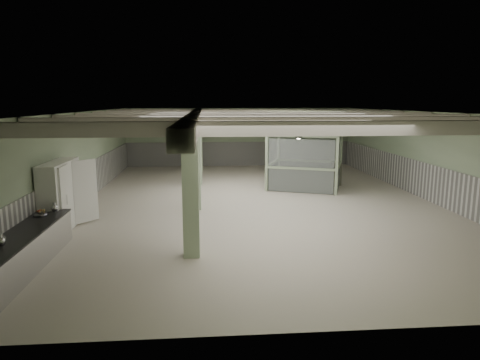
{
  "coord_description": "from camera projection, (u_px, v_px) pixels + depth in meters",
  "views": [
    {
      "loc": [
        -2.1,
        -16.79,
        4.0
      ],
      "look_at": [
        -0.91,
        -2.14,
        1.3
      ],
      "focal_mm": 32.0,
      "sensor_mm": 36.0,
      "label": 1
    }
  ],
  "objects": [
    {
      "name": "wainscot_right",
      "position": [
        425.0,
        181.0,
        17.77
      ],
      "size": [
        0.05,
        19.9,
        1.5
      ],
      "primitive_type": "cube",
      "color": "white",
      "rests_on": "floor"
    },
    {
      "name": "walkin_cooler",
      "position": [
        61.0,
        196.0,
        13.35
      ],
      "size": [
        1.06,
        2.36,
        2.17
      ],
      "color": "white",
      "rests_on": "floor"
    },
    {
      "name": "floor",
      "position": [
        258.0,
        202.0,
        17.35
      ],
      "size": [
        20.0,
        20.0,
        0.0
      ],
      "primitive_type": "plane",
      "color": "beige",
      "rests_on": "ground"
    },
    {
      "name": "pitcher_far",
      "position": [
        1.0,
        240.0,
        9.26
      ],
      "size": [
        0.2,
        0.23,
        0.28
      ],
      "primitive_type": null,
      "rotation": [
        0.0,
        0.0,
        0.05
      ],
      "color": "silver",
      "rests_on": "prep_counter"
    },
    {
      "name": "column_a",
      "position": [
        191.0,
        189.0,
        10.95
      ],
      "size": [
        0.42,
        0.42,
        3.6
      ],
      "primitive_type": "cube",
      "color": "#B2CAA3",
      "rests_on": "floor"
    },
    {
      "name": "beam_c",
      "position": [
        268.0,
        119.0,
        14.28
      ],
      "size": [
        13.9,
        0.35,
        0.32
      ],
      "primitive_type": "cube",
      "color": "beige",
      "rests_on": "ceiling"
    },
    {
      "name": "pitcher_near",
      "position": [
        55.0,
        207.0,
        12.18
      ],
      "size": [
        0.25,
        0.26,
        0.26
      ],
      "primitive_type": null,
      "rotation": [
        0.0,
        0.0,
        -0.4
      ],
      "color": "silver",
      "rests_on": "prep_counter"
    },
    {
      "name": "beam_b",
      "position": [
        281.0,
        123.0,
        11.83
      ],
      "size": [
        13.9,
        0.35,
        0.32
      ],
      "primitive_type": "cube",
      "color": "beige",
      "rests_on": "ceiling"
    },
    {
      "name": "wall_back",
      "position": [
        239.0,
        137.0,
        26.83
      ],
      "size": [
        14.0,
        0.02,
        3.6
      ],
      "primitive_type": "cube",
      "color": "#A5BC96",
      "rests_on": "floor"
    },
    {
      "name": "column_d",
      "position": [
        199.0,
        140.0,
        24.67
      ],
      "size": [
        0.42,
        0.42,
        3.6
      ],
      "primitive_type": "cube",
      "color": "#B2CAA3",
      "rests_on": "floor"
    },
    {
      "name": "beam_a",
      "position": [
        301.0,
        128.0,
        9.38
      ],
      "size": [
        13.9,
        0.35,
        0.32
      ],
      "primitive_type": "cube",
      "color": "beige",
      "rests_on": "ceiling"
    },
    {
      "name": "beam_f",
      "position": [
        247.0,
        113.0,
        21.64
      ],
      "size": [
        13.9,
        0.35,
        0.32
      ],
      "primitive_type": "cube",
      "color": "beige",
      "rests_on": "ceiling"
    },
    {
      "name": "guard_booth",
      "position": [
        305.0,
        149.0,
        19.88
      ],
      "size": [
        4.14,
        3.85,
        2.69
      ],
      "rotation": [
        0.0,
        0.0,
        -0.37
      ],
      "color": "#A4B893",
      "rests_on": "floor"
    },
    {
      "name": "girder",
      "position": [
        195.0,
        118.0,
        16.54
      ],
      "size": [
        0.45,
        19.9,
        0.4
      ],
      "primitive_type": "cube",
      "color": "beige",
      "rests_on": "ceiling"
    },
    {
      "name": "pendant_back",
      "position": [
        255.0,
        120.0,
        22.23
      ],
      "size": [
        0.44,
        0.44,
        0.22
      ],
      "primitive_type": "cone",
      "rotation": [
        3.14,
        0.0,
        0.0
      ],
      "color": "#283629",
      "rests_on": "ceiling"
    },
    {
      "name": "veg_colander",
      "position": [
        40.0,
        213.0,
        11.72
      ],
      "size": [
        0.5,
        0.5,
        0.18
      ],
      "primitive_type": null,
      "rotation": [
        0.0,
        0.0,
        0.31
      ],
      "color": "#3D3D41",
      "rests_on": "prep_counter"
    },
    {
      "name": "wall_right",
      "position": [
        427.0,
        156.0,
        17.58
      ],
      "size": [
        0.02,
        20.0,
        3.6
      ],
      "primitive_type": "cube",
      "color": "#A5BC96",
      "rests_on": "floor"
    },
    {
      "name": "ceiling",
      "position": [
        259.0,
        112.0,
        16.7
      ],
      "size": [
        14.0,
        20.0,
        0.02
      ],
      "primitive_type": "cube",
      "color": "beige",
      "rests_on": "wall_back"
    },
    {
      "name": "column_b",
      "position": [
        195.0,
        162.0,
        15.85
      ],
      "size": [
        0.42,
        0.42,
        3.6
      ],
      "primitive_type": "cube",
      "color": "#B2CAA3",
      "rests_on": "floor"
    },
    {
      "name": "beam_d",
      "position": [
        259.0,
        117.0,
        16.73
      ],
      "size": [
        13.9,
        0.35,
        0.32
      ],
      "primitive_type": "cube",
      "color": "beige",
      "rests_on": "ceiling"
    },
    {
      "name": "column_c",
      "position": [
        197.0,
        148.0,
        20.75
      ],
      "size": [
        0.42,
        0.42,
        3.6
      ],
      "primitive_type": "cube",
      "color": "#B2CAA3",
      "rests_on": "floor"
    },
    {
      "name": "wainscot_left",
      "position": [
        81.0,
        186.0,
        16.66
      ],
      "size": [
        0.05,
        19.9,
        1.5
      ],
      "primitive_type": "cube",
      "color": "white",
      "rests_on": "floor"
    },
    {
      "name": "filing_cabinet",
      "position": [
        336.0,
        174.0,
        20.73
      ],
      "size": [
        0.44,
        0.56,
        1.11
      ],
      "primitive_type": "cube",
      "rotation": [
        0.0,
        0.0,
        0.16
      ],
      "color": "#545546",
      "rests_on": "floor"
    },
    {
      "name": "wainscot_back",
      "position": [
        239.0,
        154.0,
        27.0
      ],
      "size": [
        13.9,
        0.05,
        1.5
      ],
      "primitive_type": "cube",
      "color": "white",
      "rests_on": "floor"
    },
    {
      "name": "wall_front",
      "position": [
        331.0,
        234.0,
        7.22
      ],
      "size": [
        14.0,
        0.02,
        3.6
      ],
      "primitive_type": "cube",
      "color": "#A5BC96",
      "rests_on": "floor"
    },
    {
      "name": "prep_counter",
      "position": [
        15.0,
        257.0,
        9.89
      ],
      "size": [
        0.95,
        5.48,
        0.91
      ],
      "color": "silver",
      "rests_on": "floor"
    },
    {
      "name": "wall_left",
      "position": [
        78.0,
        160.0,
        16.47
      ],
      "size": [
        0.02,
        20.0,
        3.6
      ],
      "primitive_type": "cube",
      "color": "#A5BC96",
      "rests_on": "floor"
    },
    {
      "name": "pendant_mid",
      "position": [
        269.0,
        125.0,
        17.33
      ],
      "size": [
        0.44,
        0.44,
        0.22
      ],
      "primitive_type": "cone",
      "rotation": [
        3.14,
        0.0,
        0.0
      ],
      "color": "#283629",
      "rests_on": "ceiling"
    },
    {
      "name": "pendant_front",
      "position": [
        299.0,
        136.0,
        11.94
      ],
      "size": [
        0.44,
        0.44,
        0.22
      ],
      "primitive_type": "cone",
      "rotation": [
        3.14,
        0.0,
        0.0
      ],
      "color": "#283629",
      "rests_on": "ceiling"
    },
    {
      "name": "beam_e",
      "position": [
        252.0,
        115.0,
        19.19
      ],
      "size": [
        13.9,
        0.35,
        0.32
      ],
      "primitive_type": "cube",
      "color": "beige",
      "rests_on": "ceiling"
    },
    {
      "name": "beam_g",
      "position": [
        242.0,
        112.0,
        24.09
      ],
      "size": [
        13.9,
        0.35,
        0.32
      ],
      "primitive_type": "cube",
      "color": "beige",
      "rests_on": "ceiling"
    }
  ]
}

